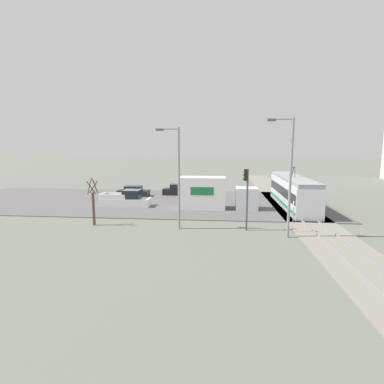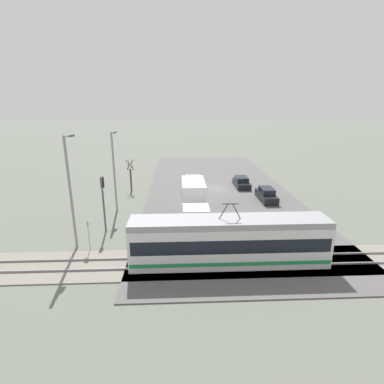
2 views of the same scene
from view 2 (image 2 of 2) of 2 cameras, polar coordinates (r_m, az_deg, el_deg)
ground_plane at (r=40.73m, az=4.83°, el=0.55°), size 320.00×320.00×0.00m
road_surface at (r=40.72m, az=4.84°, el=0.61°), size 18.16×47.67×0.08m
rail_bed at (r=23.01m, az=11.13°, el=-12.92°), size 69.34×4.40×0.22m
light_rail_tram at (r=21.90m, az=7.03°, el=-9.33°), size 14.10×2.63×4.54m
box_truck at (r=30.00m, az=0.37°, el=-1.97°), size 2.34×8.45×3.49m
pickup_truck at (r=39.84m, az=0.32°, el=1.42°), size 1.97×5.70×1.88m
sedan_car_0 at (r=36.67m, az=14.00°, el=-0.59°), size 1.71×4.39×1.52m
sedan_car_1 at (r=41.87m, az=9.40°, el=1.78°), size 1.81×4.29×1.42m
traffic_light_pole at (r=27.53m, az=-16.57°, el=-0.87°), size 0.28×0.47×5.10m
street_tree at (r=40.32m, az=-11.59°, el=2.90°), size 1.00×0.83×4.19m
street_lamp_near_crossing at (r=24.85m, az=-22.13°, el=1.10°), size 0.36×1.95×9.01m
street_lamp_mid_block at (r=32.60m, az=-14.60°, el=4.75°), size 0.36×1.95×8.43m
no_parking_sign at (r=24.87m, az=-19.11°, el=-7.35°), size 0.32×0.08×2.58m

